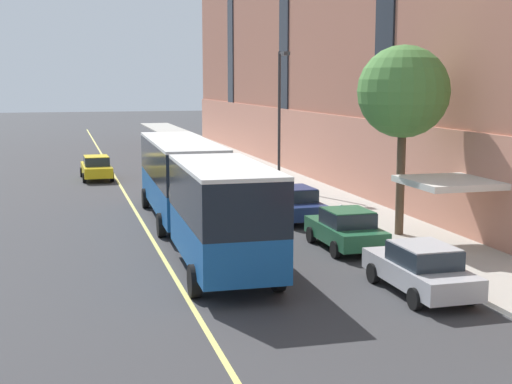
% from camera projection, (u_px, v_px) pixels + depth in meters
% --- Properties ---
extents(ground_plane, '(260.00, 260.00, 0.00)m').
position_uv_depth(ground_plane, '(210.00, 259.00, 25.82)').
color(ground_plane, '#38383A').
extents(sidewalk, '(4.09, 160.00, 0.15)m').
position_uv_depth(sidewalk, '(390.00, 228.00, 30.92)').
color(sidewalk, '#ADA89E').
rests_on(sidewalk, ground).
extents(city_bus, '(3.27, 18.94, 3.73)m').
position_uv_depth(city_bus, '(194.00, 187.00, 28.72)').
color(city_bus, '#19569E').
rests_on(city_bus, ground).
extents(parked_car_white_1, '(2.03, 4.77, 1.56)m').
position_uv_depth(parked_car_white_1, '(244.00, 175.00, 42.70)').
color(parked_car_white_1, silver).
rests_on(parked_car_white_1, ground).
extents(parked_car_silver_3, '(1.97, 4.54, 1.56)m').
position_uv_depth(parked_car_silver_3, '(421.00, 269.00, 21.42)').
color(parked_car_silver_3, '#B7B7BC').
rests_on(parked_car_silver_3, ground).
extents(parked_car_green_4, '(2.04, 4.22, 1.56)m').
position_uv_depth(parked_car_green_4, '(346.00, 229.00, 27.20)').
color(parked_car_green_4, '#23603D').
rests_on(parked_car_green_4, ground).
extents(parked_car_silver_5, '(2.05, 4.80, 1.56)m').
position_uv_depth(parked_car_silver_5, '(203.00, 155.00, 54.27)').
color(parked_car_silver_5, '#B7B7BC').
rests_on(parked_car_silver_5, ground).
extents(parked_car_navy_6, '(2.06, 4.79, 1.56)m').
position_uv_depth(parked_car_navy_6, '(293.00, 203.00, 32.97)').
color(parked_car_navy_6, navy).
rests_on(parked_car_navy_6, ground).
extents(taxi_cab, '(2.02, 4.76, 1.56)m').
position_uv_depth(taxi_cab, '(96.00, 167.00, 46.57)').
color(taxi_cab, yellow).
rests_on(taxi_cab, ground).
extents(street_tree_mid_block, '(3.69, 3.69, 7.65)m').
position_uv_depth(street_tree_mid_block, '(403.00, 93.00, 28.38)').
color(street_tree_mid_block, brown).
rests_on(street_tree_mid_block, sidewalk).
extents(street_lamp, '(0.36, 1.48, 7.88)m').
position_uv_depth(street_lamp, '(280.00, 107.00, 40.70)').
color(street_lamp, '#2D2D30').
rests_on(street_lamp, sidewalk).
extents(fire_hydrant, '(0.42, 0.24, 0.72)m').
position_uv_depth(fire_hydrant, '(341.00, 212.00, 32.20)').
color(fire_hydrant, red).
rests_on(fire_hydrant, sidewalk).
extents(lane_centerline, '(0.16, 140.00, 0.01)m').
position_uv_depth(lane_centerline, '(155.00, 243.00, 28.25)').
color(lane_centerline, '#E0D66B').
rests_on(lane_centerline, ground).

